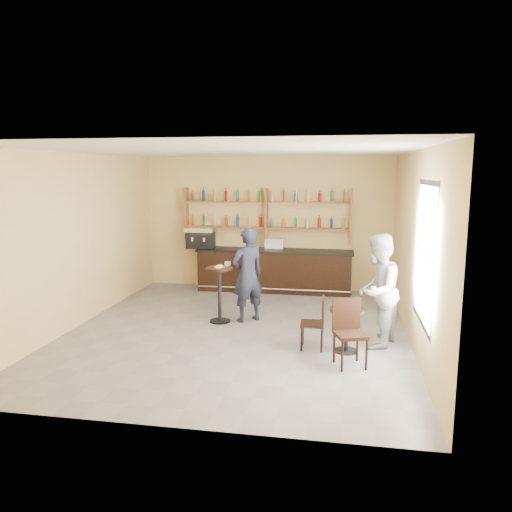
% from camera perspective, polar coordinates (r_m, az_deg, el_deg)
% --- Properties ---
extents(floor, '(7.00, 7.00, 0.00)m').
position_cam_1_polar(floor, '(9.14, -2.13, -8.55)').
color(floor, slate).
rests_on(floor, ground).
extents(ceiling, '(7.00, 7.00, 0.00)m').
position_cam_1_polar(ceiling, '(8.69, -2.26, 11.92)').
color(ceiling, white).
rests_on(ceiling, wall_back).
extents(wall_back, '(7.00, 0.00, 7.00)m').
position_cam_1_polar(wall_back, '(12.19, 1.28, 3.76)').
color(wall_back, '#E7C783').
rests_on(wall_back, floor).
extents(wall_front, '(7.00, 0.00, 7.00)m').
position_cam_1_polar(wall_front, '(5.46, -9.97, -3.82)').
color(wall_front, '#E7C783').
rests_on(wall_front, floor).
extents(wall_left, '(0.00, 7.00, 7.00)m').
position_cam_1_polar(wall_left, '(9.85, -19.53, 1.78)').
color(wall_left, '#E7C783').
rests_on(wall_left, floor).
extents(wall_right, '(0.00, 7.00, 7.00)m').
position_cam_1_polar(wall_right, '(8.66, 17.61, 0.86)').
color(wall_right, '#E7C783').
rests_on(wall_right, floor).
extents(window_pane, '(0.00, 2.00, 2.00)m').
position_cam_1_polar(window_pane, '(7.47, 18.78, 0.22)').
color(window_pane, white).
rests_on(window_pane, wall_right).
extents(window_frame, '(0.04, 1.70, 2.10)m').
position_cam_1_polar(window_frame, '(7.47, 18.74, 0.22)').
color(window_frame, black).
rests_on(window_frame, wall_right).
extents(shelf_unit, '(4.00, 0.26, 1.40)m').
position_cam_1_polar(shelf_unit, '(12.04, 1.19, 4.69)').
color(shelf_unit, brown).
rests_on(shelf_unit, wall_back).
extents(liquor_bottles, '(3.68, 0.10, 1.00)m').
position_cam_1_polar(liquor_bottles, '(12.03, 1.19, 5.50)').
color(liquor_bottles, '#8C5919').
rests_on(liquor_bottles, shelf_unit).
extents(bar_counter, '(3.72, 0.73, 1.01)m').
position_cam_1_polar(bar_counter, '(11.98, 2.12, -1.65)').
color(bar_counter, black).
rests_on(bar_counter, floor).
extents(espresso_machine, '(0.75, 0.54, 0.49)m').
position_cam_1_polar(espresso_machine, '(12.23, -6.33, 2.09)').
color(espresso_machine, black).
rests_on(espresso_machine, bar_counter).
extents(pastry_case, '(0.49, 0.41, 0.26)m').
position_cam_1_polar(pastry_case, '(11.87, 2.14, 1.36)').
color(pastry_case, silver).
rests_on(pastry_case, bar_counter).
extents(pedestal_table, '(0.57, 0.57, 1.06)m').
position_cam_1_polar(pedestal_table, '(9.55, -4.18, -4.45)').
color(pedestal_table, black).
rests_on(pedestal_table, floor).
extents(napkin, '(0.23, 0.23, 0.00)m').
position_cam_1_polar(napkin, '(9.43, -4.22, -1.30)').
color(napkin, white).
rests_on(napkin, pedestal_table).
extents(donut, '(0.12, 0.12, 0.04)m').
position_cam_1_polar(donut, '(9.42, -4.17, -1.17)').
color(donut, '#D7904E').
rests_on(donut, napkin).
extents(cup_pedestal, '(0.13, 0.13, 0.10)m').
position_cam_1_polar(cup_pedestal, '(9.49, -3.25, -0.94)').
color(cup_pedestal, white).
rests_on(cup_pedestal, pedestal_table).
extents(man_main, '(0.78, 0.76, 1.81)m').
position_cam_1_polar(man_main, '(9.51, -0.97, -2.17)').
color(man_main, black).
rests_on(man_main, floor).
extents(cafe_table, '(0.64, 0.64, 0.71)m').
position_cam_1_polar(cafe_table, '(8.16, 10.32, -8.36)').
color(cafe_table, black).
rests_on(cafe_table, floor).
extents(cup_cafe, '(0.14, 0.14, 0.10)m').
position_cam_1_polar(cup_cafe, '(8.04, 10.76, -5.62)').
color(cup_cafe, white).
rests_on(cup_cafe, cafe_table).
extents(chair_west, '(0.38, 0.38, 0.86)m').
position_cam_1_polar(chair_west, '(8.19, 6.45, -7.62)').
color(chair_west, black).
rests_on(chair_west, floor).
extents(chair_south, '(0.55, 0.55, 1.00)m').
position_cam_1_polar(chair_south, '(7.54, 10.75, -8.74)').
color(chair_south, black).
rests_on(chair_south, floor).
extents(patron_second, '(0.98, 1.10, 1.87)m').
position_cam_1_polar(patron_second, '(8.38, 13.71, -3.88)').
color(patron_second, '#9A9B9F').
rests_on(patron_second, floor).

